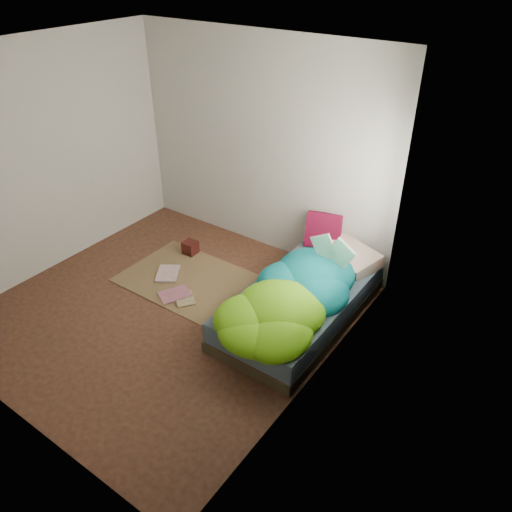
{
  "coord_description": "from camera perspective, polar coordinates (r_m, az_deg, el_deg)",
  "views": [
    {
      "loc": [
        3.21,
        -2.9,
        3.39
      ],
      "look_at": [
        0.63,
        0.75,
        0.53
      ],
      "focal_mm": 35.0,
      "sensor_mm": 36.0,
      "label": 1
    }
  ],
  "objects": [
    {
      "name": "pillow_floral",
      "position": [
        5.61,
        10.66,
        -0.03
      ],
      "size": [
        0.75,
        0.61,
        0.15
      ],
      "primitive_type": "cube",
      "rotation": [
        0.0,
        0.0,
        -0.36
      ],
      "color": "white",
      "rests_on": "bed"
    },
    {
      "name": "rug",
      "position": [
        5.88,
        -7.39,
        -2.82
      ],
      "size": [
        1.6,
        1.1,
        0.01
      ],
      "primitive_type": "cube",
      "color": "brown",
      "rests_on": "ground"
    },
    {
      "name": "ground",
      "position": [
        5.49,
        -10.02,
        -6.09
      ],
      "size": [
        3.5,
        3.5,
        0.0
      ],
      "primitive_type": "cube",
      "color": "#3F2218",
      "rests_on": "ground"
    },
    {
      "name": "floor_book_a",
      "position": [
        6.04,
        -11.22,
        -1.96
      ],
      "size": [
        0.4,
        0.43,
        0.03
      ],
      "primitive_type": "imported",
      "rotation": [
        0.0,
        0.0,
        0.58
      ],
      "color": "silver",
      "rests_on": "rug"
    },
    {
      "name": "pillow_magenta",
      "position": [
        5.8,
        7.72,
        2.92
      ],
      "size": [
        0.42,
        0.24,
        0.4
      ],
      "primitive_type": "cube",
      "rotation": [
        0.0,
        0.0,
        0.31
      ],
      "color": "#450423",
      "rests_on": "bed"
    },
    {
      "name": "room_walls",
      "position": [
        4.66,
        -11.75,
        9.71
      ],
      "size": [
        3.54,
        3.54,
        2.62
      ],
      "color": "beige",
      "rests_on": "ground"
    },
    {
      "name": "floor_book_b",
      "position": [
        5.75,
        -9.69,
        -3.71
      ],
      "size": [
        0.37,
        0.41,
        0.03
      ],
      "primitive_type": "imported",
      "rotation": [
        0.0,
        0.0,
        -0.47
      ],
      "color": "#C97483",
      "rests_on": "rug"
    },
    {
      "name": "wooden_box",
      "position": [
        6.34,
        -7.52,
        0.97
      ],
      "size": [
        0.17,
        0.17,
        0.16
      ],
      "primitive_type": "cube",
      "rotation": [
        0.0,
        0.0,
        0.03
      ],
      "color": "#330E0B",
      "rests_on": "rug"
    },
    {
      "name": "bed",
      "position": [
        5.23,
        5.09,
        -5.51
      ],
      "size": [
        1.0,
        2.0,
        0.34
      ],
      "color": "#3E3422",
      "rests_on": "ground"
    },
    {
      "name": "open_book",
      "position": [
        5.07,
        8.76,
        1.57
      ],
      "size": [
        0.42,
        0.11,
        0.25
      ],
      "primitive_type": null,
      "rotation": [
        0.0,
        0.0,
        -0.06
      ],
      "color": "#39892C",
      "rests_on": "duvet"
    },
    {
      "name": "floor_book_c",
      "position": [
        5.58,
        -9.14,
        -5.02
      ],
      "size": [
        0.33,
        0.32,
        0.02
      ],
      "primitive_type": "imported",
      "rotation": [
        0.0,
        0.0,
        0.9
      ],
      "color": "#C4B680",
      "rests_on": "rug"
    },
    {
      "name": "duvet",
      "position": [
        4.87,
        3.95,
        -3.67
      ],
      "size": [
        0.96,
        1.84,
        0.34
      ],
      "primitive_type": null,
      "color": "#07697A",
      "rests_on": "bed"
    }
  ]
}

